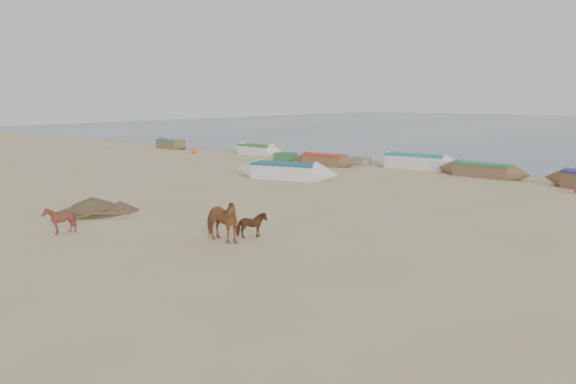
# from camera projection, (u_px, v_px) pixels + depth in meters

# --- Properties ---
(ground) EXTENTS (140.00, 140.00, 0.00)m
(ground) POSITION_uv_depth(u_px,v_px,m) (216.00, 235.00, 19.57)
(ground) COLOR tan
(ground) RESTS_ON ground
(cow_adult) EXTENTS (1.76, 0.87, 1.46)m
(cow_adult) POSITION_uv_depth(u_px,v_px,m) (220.00, 220.00, 18.56)
(cow_adult) COLOR brown
(cow_adult) RESTS_ON ground
(calf_front) EXTENTS (1.18, 1.15, 0.98)m
(calf_front) POSITION_uv_depth(u_px,v_px,m) (59.00, 220.00, 19.70)
(calf_front) COLOR #5D281D
(calf_front) RESTS_ON ground
(calf_right) EXTENTS (0.91, 1.00, 0.88)m
(calf_right) POSITION_uv_depth(u_px,v_px,m) (252.00, 225.00, 19.12)
(calf_right) COLOR #5A2F1D
(calf_right) RESTS_ON ground
(near_canoe) EXTENTS (6.79, 3.03, 0.93)m
(near_canoe) POSITION_uv_depth(u_px,v_px,m) (285.00, 171.00, 32.89)
(near_canoe) COLOR silver
(near_canoe) RESTS_ON ground
(debris_pile) EXTENTS (3.69, 3.69, 0.54)m
(debris_pile) POSITION_uv_depth(u_px,v_px,m) (94.00, 206.00, 23.48)
(debris_pile) COLOR brown
(debris_pile) RESTS_ON ground
(waterline_canoes) EXTENTS (58.68, 4.67, 0.99)m
(waterline_canoes) POSITION_uv_depth(u_px,v_px,m) (459.00, 167.00, 34.92)
(waterline_canoes) COLOR brown
(waterline_canoes) RESTS_ON ground
(beach_clutter) EXTENTS (44.79, 4.91, 0.64)m
(beach_clutter) POSITION_uv_depth(u_px,v_px,m) (517.00, 176.00, 32.14)
(beach_clutter) COLOR #2E683B
(beach_clutter) RESTS_ON ground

